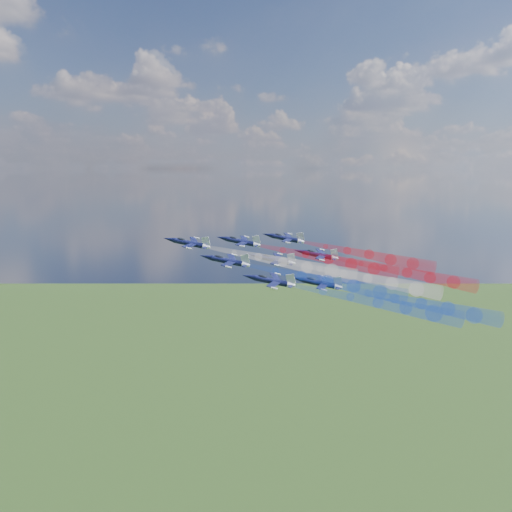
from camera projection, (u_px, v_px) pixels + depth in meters
jet_lead at (189, 243)px, 144.15m from camera, size 15.64×15.53×6.85m
trail_lead at (283, 262)px, 142.95m from camera, size 30.45×26.61×11.31m
jet_inner_left at (227, 261)px, 135.19m from camera, size 15.64×15.53×6.85m
trail_inner_left at (328, 281)px, 133.99m from camera, size 30.45×26.61×11.31m
jet_inner_right at (240, 242)px, 154.14m from camera, size 15.64×15.53×6.85m
trail_inner_right at (328, 259)px, 152.94m from camera, size 30.45×26.61×11.31m
jet_outer_left at (271, 281)px, 127.72m from camera, size 15.64×15.53×6.85m
trail_outer_left at (378, 303)px, 126.53m from camera, size 30.45×26.61×11.31m
jet_center_third at (274, 260)px, 145.75m from camera, size 15.64×15.53×6.85m
trail_center_third at (368, 278)px, 144.56m from camera, size 30.45×26.61×11.31m
jet_outer_right at (285, 238)px, 162.58m from camera, size 15.64×15.53×6.85m
trail_outer_right at (369, 255)px, 161.38m from camera, size 30.45×26.61×11.31m
jet_rear_left at (319, 283)px, 134.37m from camera, size 15.64×15.53×6.85m
trail_rear_left at (421, 304)px, 133.18m from camera, size 30.45×26.61×11.31m
jet_rear_right at (318, 255)px, 153.63m from camera, size 15.64×15.53×6.85m
trail_rear_right at (407, 273)px, 152.44m from camera, size 30.45×26.61×11.31m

